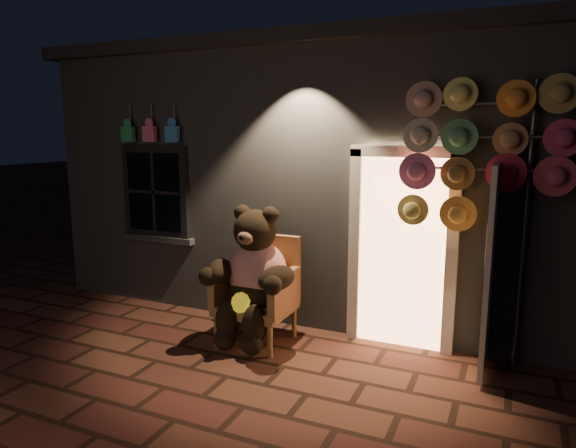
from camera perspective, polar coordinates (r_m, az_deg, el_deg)
The scene contains 5 objects.
ground at distance 5.21m, azimuth -6.85°, elevation -16.48°, with size 60.00×60.00×0.00m, color #542F20.
shop_building at distance 8.34m, azimuth 7.14°, elevation 6.08°, with size 7.30×5.95×3.51m.
wicker_armchair at distance 5.82m, azimuth -3.16°, elevation -7.22°, with size 0.82×0.74×1.18m.
teddy_bear at distance 5.64m, azimuth -3.89°, elevation -5.72°, with size 1.10×0.85×1.51m.
hat_rack at distance 5.26m, azimuth 20.47°, elevation 7.75°, with size 1.60×0.22×2.83m.
Camera 1 is at (2.42, -3.97, 2.34)m, focal length 32.00 mm.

